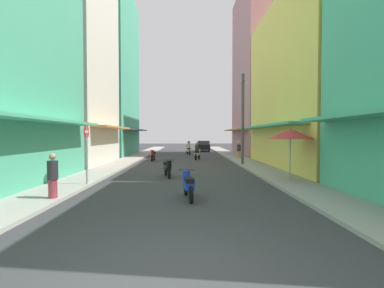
{
  "coord_description": "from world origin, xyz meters",
  "views": [
    {
      "loc": [
        0.2,
        -4.48,
        2.19
      ],
      "look_at": [
        0.64,
        21.87,
        1.38
      ],
      "focal_mm": 26.59,
      "sensor_mm": 36.0,
      "label": 1
    }
  ],
  "objects_px": {
    "pedestrian_midway": "(53,178)",
    "street_sign_no_entry": "(87,147)",
    "motorbike_silver": "(197,152)",
    "vendor_umbrella": "(290,134)",
    "motorbike_blue": "(188,184)",
    "parked_car": "(204,146)",
    "motorbike_maroon": "(153,155)",
    "utility_pole": "(243,119)",
    "motorbike_white": "(188,148)",
    "pedestrian_crossing": "(239,149)",
    "motorbike_black": "(167,168)"
  },
  "relations": [
    {
      "from": "pedestrian_midway",
      "to": "vendor_umbrella",
      "type": "relative_size",
      "value": 0.65
    },
    {
      "from": "motorbike_maroon",
      "to": "utility_pole",
      "type": "xyz_separation_m",
      "value": [
        6.9,
        -3.99,
        2.86
      ]
    },
    {
      "from": "pedestrian_midway",
      "to": "motorbike_silver",
      "type": "bearing_deg",
      "value": 71.66
    },
    {
      "from": "motorbike_white",
      "to": "motorbike_black",
      "type": "bearing_deg",
      "value": -93.87
    },
    {
      "from": "motorbike_maroon",
      "to": "motorbike_silver",
      "type": "height_order",
      "value": "motorbike_silver"
    },
    {
      "from": "motorbike_blue",
      "to": "utility_pole",
      "type": "bearing_deg",
      "value": 69.45
    },
    {
      "from": "pedestrian_midway",
      "to": "utility_pole",
      "type": "height_order",
      "value": "utility_pole"
    },
    {
      "from": "motorbike_blue",
      "to": "parked_car",
      "type": "relative_size",
      "value": 0.43
    },
    {
      "from": "motorbike_blue",
      "to": "parked_car",
      "type": "bearing_deg",
      "value": 85.64
    },
    {
      "from": "motorbike_blue",
      "to": "motorbike_black",
      "type": "bearing_deg",
      "value": 101.9
    },
    {
      "from": "parked_car",
      "to": "vendor_umbrella",
      "type": "relative_size",
      "value": 1.69
    },
    {
      "from": "motorbike_black",
      "to": "motorbike_white",
      "type": "bearing_deg",
      "value": 86.13
    },
    {
      "from": "motorbike_white",
      "to": "motorbike_maroon",
      "type": "distance_m",
      "value": 8.29
    },
    {
      "from": "motorbike_white",
      "to": "parked_car",
      "type": "distance_m",
      "value": 7.59
    },
    {
      "from": "vendor_umbrella",
      "to": "motorbike_black",
      "type": "bearing_deg",
      "value": 163.01
    },
    {
      "from": "street_sign_no_entry",
      "to": "motorbike_blue",
      "type": "bearing_deg",
      "value": -28.71
    },
    {
      "from": "motorbike_maroon",
      "to": "utility_pole",
      "type": "distance_m",
      "value": 8.47
    },
    {
      "from": "motorbike_black",
      "to": "utility_pole",
      "type": "xyz_separation_m",
      "value": [
        5.01,
        5.52,
        2.86
      ]
    },
    {
      "from": "motorbike_silver",
      "to": "utility_pole",
      "type": "bearing_deg",
      "value": -59.94
    },
    {
      "from": "motorbike_maroon",
      "to": "motorbike_silver",
      "type": "bearing_deg",
      "value": 18.58
    },
    {
      "from": "vendor_umbrella",
      "to": "utility_pole",
      "type": "relative_size",
      "value": 0.38
    },
    {
      "from": "motorbike_maroon",
      "to": "pedestrian_crossing",
      "type": "height_order",
      "value": "pedestrian_crossing"
    },
    {
      "from": "pedestrian_crossing",
      "to": "motorbike_silver",
      "type": "bearing_deg",
      "value": -172.61
    },
    {
      "from": "motorbike_white",
      "to": "pedestrian_midway",
      "type": "xyz_separation_m",
      "value": [
        -4.58,
        -22.6,
        0.1
      ]
    },
    {
      "from": "street_sign_no_entry",
      "to": "parked_car",
      "type": "bearing_deg",
      "value": 76.44
    },
    {
      "from": "street_sign_no_entry",
      "to": "motorbike_white",
      "type": "bearing_deg",
      "value": 77.5
    },
    {
      "from": "motorbike_blue",
      "to": "vendor_umbrella",
      "type": "xyz_separation_m",
      "value": [
        4.73,
        3.25,
        1.75
      ]
    },
    {
      "from": "motorbike_black",
      "to": "pedestrian_midway",
      "type": "bearing_deg",
      "value": -122.41
    },
    {
      "from": "motorbike_black",
      "to": "motorbike_white",
      "type": "distance_m",
      "value": 17.26
    },
    {
      "from": "motorbike_silver",
      "to": "parked_car",
      "type": "height_order",
      "value": "motorbike_silver"
    },
    {
      "from": "motorbike_maroon",
      "to": "pedestrian_midway",
      "type": "xyz_separation_m",
      "value": [
        -1.52,
        -14.89,
        0.3
      ]
    },
    {
      "from": "parked_car",
      "to": "utility_pole",
      "type": "distance_m",
      "value": 19.24
    },
    {
      "from": "motorbike_silver",
      "to": "vendor_umbrella",
      "type": "bearing_deg",
      "value": -73.04
    },
    {
      "from": "motorbike_blue",
      "to": "motorbike_white",
      "type": "xyz_separation_m",
      "value": [
        0.11,
        22.24,
        0.2
      ]
    },
    {
      "from": "motorbike_black",
      "to": "pedestrian_midway",
      "type": "relative_size",
      "value": 1.11
    },
    {
      "from": "motorbike_silver",
      "to": "vendor_umbrella",
      "type": "distance_m",
      "value": 13.24
    },
    {
      "from": "motorbike_silver",
      "to": "motorbike_maroon",
      "type": "bearing_deg",
      "value": -161.42
    },
    {
      "from": "motorbike_maroon",
      "to": "vendor_umbrella",
      "type": "relative_size",
      "value": 0.73
    },
    {
      "from": "motorbike_blue",
      "to": "motorbike_maroon",
      "type": "distance_m",
      "value": 14.83
    },
    {
      "from": "street_sign_no_entry",
      "to": "motorbike_maroon",
      "type": "bearing_deg",
      "value": 83.65
    },
    {
      "from": "motorbike_silver",
      "to": "motorbike_white",
      "type": "bearing_deg",
      "value": 96.98
    },
    {
      "from": "parked_car",
      "to": "street_sign_no_entry",
      "type": "relative_size",
      "value": 1.58
    },
    {
      "from": "motorbike_white",
      "to": "vendor_umbrella",
      "type": "height_order",
      "value": "vendor_umbrella"
    },
    {
      "from": "pedestrian_crossing",
      "to": "utility_pole",
      "type": "relative_size",
      "value": 0.25
    },
    {
      "from": "motorbike_black",
      "to": "vendor_umbrella",
      "type": "relative_size",
      "value": 0.72
    },
    {
      "from": "motorbike_white",
      "to": "street_sign_no_entry",
      "type": "xyz_separation_m",
      "value": [
        -4.41,
        -19.89,
        1.01
      ]
    },
    {
      "from": "motorbike_silver",
      "to": "parked_car",
      "type": "bearing_deg",
      "value": 84.33
    },
    {
      "from": "motorbike_maroon",
      "to": "utility_pole",
      "type": "bearing_deg",
      "value": -30.06
    },
    {
      "from": "pedestrian_midway",
      "to": "street_sign_no_entry",
      "type": "xyz_separation_m",
      "value": [
        0.17,
        2.71,
        0.92
      ]
    },
    {
      "from": "pedestrian_crossing",
      "to": "parked_car",
      "type": "bearing_deg",
      "value": 100.66
    }
  ]
}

